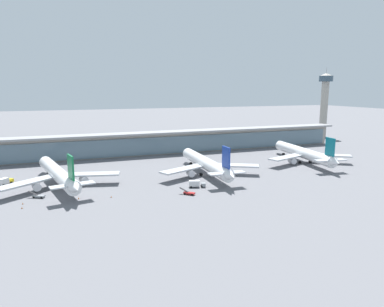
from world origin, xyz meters
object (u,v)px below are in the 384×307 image
Objects in this scene: airliner_left_stand at (58,174)px; service_truck_under_wing_white at (329,155)px; service_truck_by_tail_red at (189,193)px; control_tower at (325,99)px; safety_cone_alpha at (23,203)px; airliner_centre_stand at (206,164)px; airliner_right_stand at (304,153)px; safety_cone_bravo at (111,197)px; safety_cone_charlie at (22,208)px; service_truck_near_nose_grey at (196,184)px; service_truck_mid_apron_grey at (38,196)px; service_truck_on_taxiway_yellow at (5,181)px; safety_cone_delta at (79,198)px.

service_truck_under_wing_white is at bearing 3.76° from airliner_left_stand.
control_tower is at bearing 35.00° from service_truck_by_tail_red.
airliner_centre_stand is at bearing 12.36° from safety_cone_alpha.
airliner_right_stand is (65.27, 6.02, 0.00)m from airliner_centre_stand.
safety_cone_charlie is (-32.43, -1.84, 0.00)m from safety_cone_bravo.
service_truck_near_nose_grey is 10.93× the size of safety_cone_bravo.
service_truck_under_wing_white reaches higher than service_truck_mid_apron_grey.
airliner_left_stand and airliner_right_stand have the same top height.
safety_cone_bravo is 1.00× the size of safety_cone_charlie.
service_truck_on_taxiway_yellow is 10.32× the size of safety_cone_bravo.
airliner_centre_stand is at bearing 15.87° from safety_cone_charlie.
safety_cone_delta is (20.01, 4.56, 0.00)m from safety_cone_charlie.
airliner_centre_stand is 94.82m from service_truck_on_taxiway_yellow.
service_truck_on_taxiway_yellow is at bearing -162.51° from control_tower.
control_tower reaches higher than airliner_left_stand.
safety_cone_delta is (30.42, -34.00, -1.37)m from service_truck_on_taxiway_yellow.
airliner_right_stand reaches higher than service_truck_under_wing_white.
service_truck_under_wing_white and service_truck_on_taxiway_yellow have the same top height.
service_truck_under_wing_white is 0.12× the size of control_tower.
airliner_centre_stand is 9.48× the size of service_truck_on_taxiway_yellow.
airliner_right_stand is 97.84× the size of safety_cone_delta.
safety_cone_alpha is 1.00× the size of safety_cone_charlie.
airliner_left_stand is 32.16m from safety_cone_bravo.
safety_cone_alpha and safety_cone_delta have the same top height.
service_truck_on_taxiway_yellow reaches higher than safety_cone_alpha.
safety_cone_bravo is (-50.71, -21.79, -5.43)m from airliner_centre_stand.
service_truck_by_tail_red is 8.33× the size of safety_cone_delta.
airliner_left_stand is 135.72m from airliner_right_stand.
service_truck_on_taxiway_yellow is at bearing 119.84° from service_truck_mid_apron_grey.
safety_cone_alpha is 32.82m from safety_cone_bravo.
airliner_centre_stand is 11.74× the size of service_truck_by_tail_red.
safety_cone_alpha is at bearing 177.73° from safety_cone_delta.
service_truck_mid_apron_grey is (-64.96, 8.26, -0.88)m from service_truck_near_nose_grey.
airliner_right_stand is at bearing 1.26° from airliner_left_stand.
safety_cone_delta is at bearing 178.91° from service_truck_near_nose_grey.
safety_cone_alpha is 5.37m from safety_cone_charlie.
service_truck_by_tail_red is at bearing -145.00° from control_tower.
service_truck_mid_apron_grey is (-78.24, -11.76, -4.94)m from airliner_centre_stand.
safety_cone_alpha is at bearing 92.11° from safety_cone_charlie.
control_tower reaches higher than service_truck_mid_apron_grey.
airliner_centre_stand is 97.82× the size of safety_cone_alpha.
airliner_right_stand is 9.48× the size of service_truck_on_taxiway_yellow.
safety_cone_alpha is at bearing -121.24° from airliner_left_stand.
airliner_centre_stand is at bearing 23.25° from safety_cone_bravo.
airliner_centre_stand is 9.62× the size of service_truck_under_wing_white.
airliner_centre_stand is 97.82× the size of safety_cone_bravo.
service_truck_by_tail_red is (58.13, -17.41, 0.00)m from service_truck_mid_apron_grey.
service_truck_mid_apron_grey is 12.85m from safety_cone_charlie.
service_truck_mid_apron_grey reaches higher than safety_cone_bravo.
safety_cone_bravo is 1.00× the size of safety_cone_delta.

